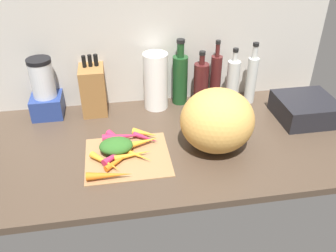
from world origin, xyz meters
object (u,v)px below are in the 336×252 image
(dish_rack, at_px, (305,109))
(carrot_8, at_px, (119,153))
(cutting_board, at_px, (128,157))
(knife_block, at_px, (93,89))
(blender_appliance, at_px, (45,92))
(carrot_4, at_px, (146,137))
(paper_towel_roll, at_px, (156,81))
(winter_squash, at_px, (217,120))
(carrot_5, at_px, (117,138))
(bottle_3, at_px, (232,82))
(carrot_1, at_px, (124,136))
(carrot_3, at_px, (110,175))
(carrot_11, at_px, (145,133))
(carrot_6, at_px, (140,142))
(carrot_10, at_px, (133,155))
(carrot_7, at_px, (136,155))
(bottle_4, at_px, (251,78))
(bottle_2, at_px, (216,77))
(bottle_1, at_px, (201,83))
(carrot_9, at_px, (105,162))
(carrot_2, at_px, (121,159))
(carrot_0, at_px, (140,143))
(bottle_0, at_px, (180,78))

(dish_rack, bearing_deg, carrot_8, -169.42)
(cutting_board, distance_m, carrot_8, 0.04)
(cutting_board, height_order, carrot_8, carrot_8)
(knife_block, xyz_separation_m, blender_appliance, (-0.22, -0.00, 0.01))
(carrot_4, relative_size, paper_towel_roll, 0.43)
(cutting_board, bearing_deg, winter_squash, 1.83)
(carrot_5, xyz_separation_m, bottle_3, (0.58, 0.26, 0.09))
(carrot_1, relative_size, carrot_8, 1.09)
(carrot_3, distance_m, carrot_11, 0.30)
(dish_rack, bearing_deg, carrot_6, -172.64)
(carrot_4, height_order, carrot_10, same)
(carrot_7, relative_size, bottle_4, 0.50)
(cutting_board, bearing_deg, bottle_2, 41.29)
(cutting_board, distance_m, carrot_11, 0.15)
(carrot_7, height_order, carrot_8, carrot_8)
(carrot_5, relative_size, carrot_11, 0.93)
(bottle_2, bearing_deg, knife_block, -178.60)
(bottle_3, bearing_deg, carrot_1, -155.53)
(carrot_7, height_order, bottle_1, bottle_1)
(carrot_4, distance_m, dish_rack, 0.76)
(carrot_9, distance_m, bottle_4, 0.84)
(carrot_2, xyz_separation_m, bottle_1, (0.42, 0.42, 0.09))
(carrot_0, xyz_separation_m, carrot_3, (-0.13, -0.18, -0.00))
(carrot_11, bearing_deg, bottle_4, 23.43)
(carrot_0, xyz_separation_m, blender_appliance, (-0.40, 0.34, 0.10))
(carrot_11, xyz_separation_m, bottle_2, (0.39, 0.29, 0.10))
(carrot_6, bearing_deg, carrot_9, -142.98)
(carrot_4, xyz_separation_m, carrot_10, (-0.06, -0.11, 0.00))
(carrot_10, bearing_deg, carrot_11, 65.23)
(knife_block, xyz_separation_m, bottle_2, (0.60, 0.01, 0.01))
(carrot_5, bearing_deg, blender_appliance, 137.05)
(carrot_1, height_order, bottle_0, bottle_0)
(carrot_4, height_order, bottle_3, bottle_3)
(carrot_11, xyz_separation_m, dish_rack, (0.76, 0.04, 0.03))
(knife_block, distance_m, bottle_0, 0.42)
(blender_appliance, bearing_deg, carrot_7, -47.14)
(cutting_board, height_order, paper_towel_roll, paper_towel_roll)
(cutting_board, relative_size, bottle_0, 1.02)
(carrot_3, distance_m, paper_towel_roll, 0.58)
(carrot_8, xyz_separation_m, bottle_1, (0.43, 0.38, 0.09))
(carrot_9, distance_m, bottle_0, 0.61)
(carrot_5, height_order, knife_block, knife_block)
(carrot_8, bearing_deg, carrot_9, -138.37)
(carrot_3, xyz_separation_m, blender_appliance, (-0.27, 0.52, 0.10))
(carrot_4, bearing_deg, carrot_8, -141.27)
(bottle_4, bearing_deg, bottle_3, 179.99)
(carrot_2, distance_m, bottle_3, 0.70)
(carrot_3, distance_m, carrot_7, 0.16)
(paper_towel_roll, relative_size, bottle_1, 1.01)
(carrot_2, relative_size, carrot_10, 1.09)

